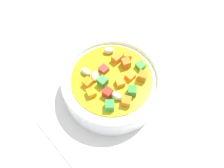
# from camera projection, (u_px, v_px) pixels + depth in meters

# --- Properties ---
(ground_plane) EXTENTS (1.40, 1.40, 0.02)m
(ground_plane) POSITION_uv_depth(u_px,v_px,m) (112.00, 93.00, 0.47)
(ground_plane) COLOR silver
(soup_bowl_main) EXTENTS (0.18, 0.18, 0.06)m
(soup_bowl_main) POSITION_uv_depth(u_px,v_px,m) (112.00, 83.00, 0.44)
(soup_bowl_main) COLOR white
(soup_bowl_main) RESTS_ON ground_plane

